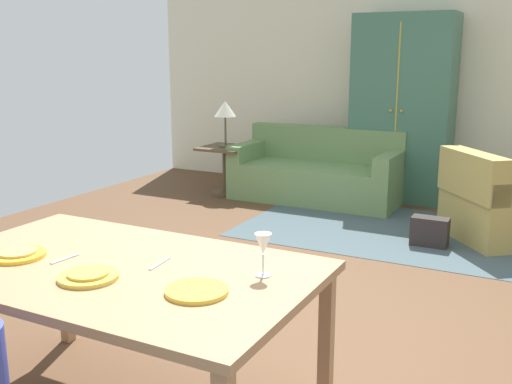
# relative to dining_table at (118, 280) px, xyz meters

# --- Properties ---
(ground_plane) EXTENTS (7.09, 6.63, 0.02)m
(ground_plane) POSITION_rel_dining_table_xyz_m (0.11, 1.95, -0.70)
(ground_plane) COLOR brown
(back_wall) EXTENTS (7.09, 0.10, 2.70)m
(back_wall) POSITION_rel_dining_table_xyz_m (0.11, 5.31, 0.66)
(back_wall) COLOR beige
(back_wall) RESTS_ON ground_plane
(dining_table) EXTENTS (1.74, 1.05, 0.76)m
(dining_table) POSITION_rel_dining_table_xyz_m (0.00, 0.00, 0.00)
(dining_table) COLOR #A87C56
(dining_table) RESTS_ON ground_plane
(plate_near_man) EXTENTS (0.25, 0.25, 0.02)m
(plate_near_man) POSITION_rel_dining_table_xyz_m (-0.48, -0.12, 0.08)
(plate_near_man) COLOR yellow
(plate_near_man) RESTS_ON dining_table
(pizza_near_man) EXTENTS (0.17, 0.17, 0.01)m
(pizza_near_man) POSITION_rel_dining_table_xyz_m (-0.48, -0.12, 0.09)
(pizza_near_man) COLOR #DBA953
(pizza_near_man) RESTS_ON plate_near_man
(plate_near_child) EXTENTS (0.25, 0.25, 0.02)m
(plate_near_child) POSITION_rel_dining_table_xyz_m (-0.00, -0.18, 0.08)
(plate_near_child) COLOR gold
(plate_near_child) RESTS_ON dining_table
(pizza_near_child) EXTENTS (0.17, 0.17, 0.01)m
(pizza_near_child) POSITION_rel_dining_table_xyz_m (-0.00, -0.18, 0.09)
(pizza_near_child) COLOR gold
(pizza_near_child) RESTS_ON plate_near_child
(plate_near_woman) EXTENTS (0.25, 0.25, 0.02)m
(plate_near_woman) POSITION_rel_dining_table_xyz_m (0.48, -0.10, 0.08)
(plate_near_woman) COLOR yellow
(plate_near_woman) RESTS_ON dining_table
(wine_glass) EXTENTS (0.07, 0.07, 0.19)m
(wine_glass) POSITION_rel_dining_table_xyz_m (0.63, 0.18, 0.20)
(wine_glass) COLOR silver
(wine_glass) RESTS_ON dining_table
(fork) EXTENTS (0.03, 0.15, 0.01)m
(fork) POSITION_rel_dining_table_xyz_m (-0.26, -0.05, 0.07)
(fork) COLOR silver
(fork) RESTS_ON dining_table
(knife) EXTENTS (0.03, 0.17, 0.01)m
(knife) POSITION_rel_dining_table_xyz_m (0.16, 0.10, 0.07)
(knife) COLOR silver
(knife) RESTS_ON dining_table
(area_rug) EXTENTS (2.60, 1.80, 0.01)m
(area_rug) POSITION_rel_dining_table_xyz_m (0.21, 3.58, -0.69)
(area_rug) COLOR #415258
(area_rug) RESTS_ON ground_plane
(couch) EXTENTS (1.91, 0.86, 0.82)m
(couch) POSITION_rel_dining_table_xyz_m (-0.80, 4.43, -0.39)
(couch) COLOR #688A54
(couch) RESTS_ON ground_plane
(armchair) EXTENTS (1.20, 1.20, 0.82)m
(armchair) POSITION_rel_dining_table_xyz_m (1.23, 3.74, -0.37)
(armchair) COLOR tan
(armchair) RESTS_ON ground_plane
(armoire) EXTENTS (1.10, 0.59, 2.10)m
(armoire) POSITION_rel_dining_table_xyz_m (0.02, 4.92, 0.36)
(armoire) COLOR #3C6A54
(armoire) RESTS_ON ground_plane
(side_table) EXTENTS (0.56, 0.56, 0.58)m
(side_table) POSITION_rel_dining_table_xyz_m (-1.88, 4.18, -0.32)
(side_table) COLOR brown
(side_table) RESTS_ON ground_plane
(table_lamp) EXTENTS (0.26, 0.26, 0.54)m
(table_lamp) POSITION_rel_dining_table_xyz_m (-1.88, 4.18, 0.32)
(table_lamp) COLOR brown
(table_lamp) RESTS_ON side_table
(handbag) EXTENTS (0.32, 0.16, 0.26)m
(handbag) POSITION_rel_dining_table_xyz_m (0.72, 3.28, -0.56)
(handbag) COLOR #2A2323
(handbag) RESTS_ON ground_plane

